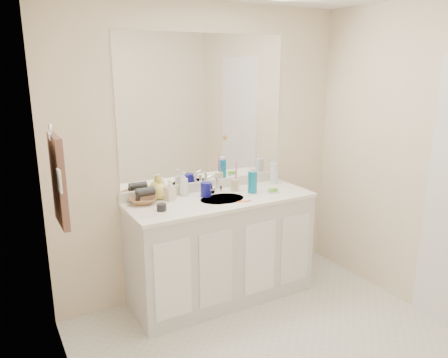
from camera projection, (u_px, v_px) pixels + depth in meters
name	position (u px, v px, depth m)	size (l,w,h in m)	color
wall_back	(205.00, 153.00, 3.66)	(2.60, 0.02, 2.40)	#F5E1BF
wall_left	(77.00, 233.00, 1.94)	(0.02, 2.60, 2.40)	#F5E1BF
wall_right	(445.00, 167.00, 3.18)	(0.02, 2.60, 2.40)	#F5E1BF
vanity_cabinet	(221.00, 250.00, 3.62)	(1.50, 0.55, 0.85)	silver
countertop	(221.00, 200.00, 3.51)	(1.52, 0.57, 0.03)	white
backsplash	(206.00, 186.00, 3.71)	(1.52, 0.03, 0.08)	silver
sink_basin	(222.00, 200.00, 3.49)	(0.37, 0.37, 0.02)	beige
faucet	(212.00, 187.00, 3.63)	(0.02, 0.02, 0.11)	silver
mirror	(205.00, 110.00, 3.56)	(1.48, 0.01, 1.20)	white
blue_mug	(206.00, 189.00, 3.54)	(0.09, 0.09, 0.12)	navy
tan_cup	(235.00, 185.00, 3.69)	(0.07, 0.07, 0.10)	beige
toothbrush	(236.00, 173.00, 3.67)	(0.01, 0.01, 0.21)	#FF43A0
mouthwash_bottle	(252.00, 182.00, 3.63)	(0.08, 0.08, 0.18)	#0D769D
clear_pump_bottle	(274.00, 174.00, 3.90)	(0.07, 0.07, 0.18)	silver
soap_dish	(273.00, 192.00, 3.65)	(0.09, 0.07, 0.01)	silver
green_soap	(273.00, 190.00, 3.65)	(0.06, 0.05, 0.02)	#6AC32F
orange_comb	(244.00, 201.00, 3.42)	(0.11, 0.02, 0.00)	#E85718
dark_jar	(162.00, 207.00, 3.20)	(0.07, 0.07, 0.05)	black
soap_bottle_white	(184.00, 184.00, 3.55)	(0.08, 0.08, 0.20)	white
soap_bottle_cream	(170.00, 190.00, 3.43)	(0.07, 0.07, 0.16)	beige
soap_bottle_yellow	(160.00, 188.00, 3.47)	(0.14, 0.14, 0.18)	#F3DF5E
wicker_basket	(143.00, 200.00, 3.37)	(0.21, 0.21, 0.05)	#95633C
hair_dryer	(145.00, 192.00, 3.36)	(0.07, 0.07, 0.14)	black
towel_ring	(50.00, 131.00, 2.52)	(0.11, 0.11, 0.01)	silver
hand_towel	(58.00, 181.00, 2.61)	(0.04, 0.32, 0.55)	#4F342A
switch_plate	(60.00, 181.00, 2.42)	(0.01, 0.09, 0.13)	white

